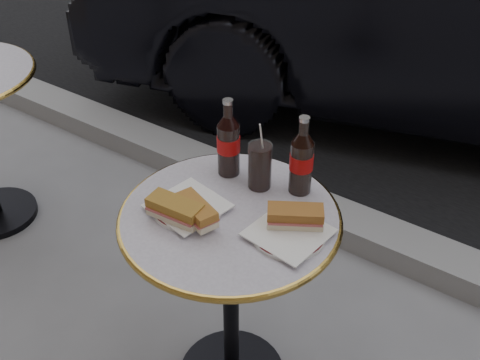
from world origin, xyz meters
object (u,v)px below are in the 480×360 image
Objects in this scene: plate_left at (188,208)px; cola_bottle_left at (228,137)px; cola_bottle_right at (302,155)px; cola_glass at (260,166)px; plate_right at (289,234)px; bistro_table at (231,305)px.

cola_bottle_left is at bearing 92.38° from plate_left.
cola_bottle_right is 0.13m from cola_glass.
cola_bottle_right reaches higher than plate_right.
cola_bottle_right reaches higher than cola_glass.
plate_right is 0.24m from cola_glass.
plate_left is at bearing -130.03° from cola_bottle_right.
plate_right reaches higher than bistro_table.
plate_left is at bearing -117.20° from cola_glass.
cola_glass is (-0.00, 0.16, 0.44)m from bistro_table.
cola_glass is (-0.18, 0.14, 0.07)m from plate_right.
plate_left is at bearing -156.47° from bistro_table.
cola_bottle_right is (-0.08, 0.19, 0.12)m from plate_right.
bistro_table is at bearing 23.53° from plate_left.
plate_right is 0.24m from cola_bottle_right.
bistro_table is 0.46m from cola_glass.
cola_bottle_right is 1.71× the size of cola_glass.
bistro_table is at bearing -53.99° from cola_bottle_left.
cola_bottle_left is 1.74× the size of cola_glass.
plate_right is (0.18, 0.02, 0.37)m from bistro_table.
cola_bottle_left is at bearing 177.17° from cola_glass.
cola_glass is (0.10, 0.20, 0.07)m from plate_left.
cola_bottle_right is (0.22, 0.04, -0.00)m from cola_bottle_left.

